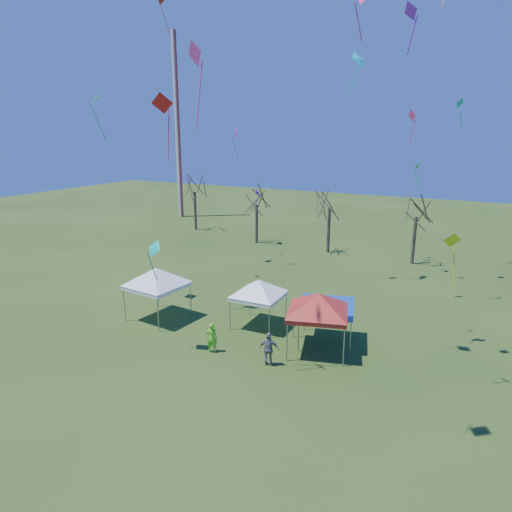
{
  "coord_description": "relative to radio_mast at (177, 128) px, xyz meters",
  "views": [
    {
      "loc": [
        11.99,
        -19.32,
        12.06
      ],
      "look_at": [
        0.4,
        3.0,
        5.15
      ],
      "focal_mm": 32.0,
      "sensor_mm": 36.0,
      "label": 1
    }
  ],
  "objects": [
    {
      "name": "ground",
      "position": [
        28.0,
        -34.0,
        -12.5
      ],
      "size": [
        140.0,
        140.0,
        0.0
      ],
      "primitive_type": "plane",
      "color": "#284215",
      "rests_on": "ground"
    },
    {
      "name": "radio_mast",
      "position": [
        0.0,
        0.0,
        0.0
      ],
      "size": [
        0.7,
        0.7,
        25.0
      ],
      "primitive_type": "cylinder",
      "color": "silver",
      "rests_on": "ground"
    },
    {
      "name": "tree_0",
      "position": [
        7.15,
        -6.62,
        -6.01
      ],
      "size": [
        3.83,
        3.83,
        8.44
      ],
      "color": "#3D2D21",
      "rests_on": "ground"
    },
    {
      "name": "tree_1",
      "position": [
        17.23,
        -9.35,
        -6.71
      ],
      "size": [
        3.42,
        3.42,
        7.54
      ],
      "color": "#3D2D21",
      "rests_on": "ground"
    },
    {
      "name": "tree_2",
      "position": [
        25.63,
        -9.62,
        -6.21
      ],
      "size": [
        3.71,
        3.71,
        8.18
      ],
      "color": "#3D2D21",
      "rests_on": "ground"
    },
    {
      "name": "tree_3",
      "position": [
        34.03,
        -9.96,
        -6.42
      ],
      "size": [
        3.59,
        3.59,
        7.91
      ],
      "color": "#3D2D21",
      "rests_on": "ground"
    },
    {
      "name": "tent_white_west",
      "position": [
        21.23,
        -31.26,
        -9.23
      ],
      "size": [
        4.57,
        4.57,
        4.05
      ],
      "rotation": [
        0.0,
        0.0,
        -0.1
      ],
      "color": "gray",
      "rests_on": "ground"
    },
    {
      "name": "tent_white_mid",
      "position": [
        27.68,
        -29.25,
        -9.61
      ],
      "size": [
        4.05,
        4.05,
        3.58
      ],
      "rotation": [
        0.0,
        0.0,
        0.03
      ],
      "color": "gray",
      "rests_on": "ground"
    },
    {
      "name": "tent_red",
      "position": [
        32.18,
        -30.82,
        -9.26
      ],
      "size": [
        4.37,
        4.37,
        4.02
      ],
      "rotation": [
        0.0,
        0.0,
        0.28
      ],
      "color": "gray",
      "rests_on": "ground"
    },
    {
      "name": "tent_blue",
      "position": [
        32.28,
        -29.57,
        -10.28
      ],
      "size": [
        3.75,
        3.75,
        2.42
      ],
      "rotation": [
        0.0,
        0.0,
        0.26
      ],
      "color": "gray",
      "rests_on": "ground"
    },
    {
      "name": "person_green",
      "position": [
        26.98,
        -33.65,
        -11.63
      ],
      "size": [
        0.72,
        0.56,
        1.73
      ],
      "primitive_type": "imported",
      "rotation": [
        0.0,
        0.0,
        3.4
      ],
      "color": "#5AD522",
      "rests_on": "ground"
    },
    {
      "name": "person_grey",
      "position": [
        30.49,
        -33.54,
        -11.57
      ],
      "size": [
        1.17,
        0.77,
        1.85
      ],
      "primitive_type": "imported",
      "rotation": [
        0.0,
        0.0,
        3.46
      ],
      "color": "slate",
      "rests_on": "ground"
    },
    {
      "name": "kite_5",
      "position": [
        28.07,
        -35.93,
        2.69
      ],
      "size": [
        1.18,
        0.87,
        3.7
      ],
      "rotation": [
        0.0,
        0.0,
        2.67
      ],
      "color": "#F93789",
      "rests_on": "ground"
    },
    {
      "name": "kite_14",
      "position": [
        16.08,
        -30.13,
        1.58
      ],
      "size": [
        1.34,
        1.33,
        3.2
      ],
      "rotation": [
        0.0,
        0.0,
        5.5
      ],
      "color": "green",
      "rests_on": "ground"
    },
    {
      "name": "kite_18",
      "position": [
        35.66,
        -26.78,
        0.31
      ],
      "size": [
        0.64,
        0.64,
        1.74
      ],
      "rotation": [
        0.0,
        0.0,
        2.34
      ],
      "color": "#E63372",
      "rests_on": "ground"
    },
    {
      "name": "kite_2",
      "position": [
        15.77,
        -11.22,
        -0.7
      ],
      "size": [
        1.1,
        1.15,
        3.1
      ],
      "rotation": [
        0.0,
        0.0,
        5.45
      ],
      "color": "purple",
      "rests_on": "ground"
    },
    {
      "name": "kite_11",
      "position": [
        30.07,
        -17.88,
        4.66
      ],
      "size": [
        1.41,
        1.69,
        3.13
      ],
      "rotation": [
        0.0,
        0.0,
        1.17
      ],
      "color": "#0ED4C7",
      "rests_on": "ground"
    },
    {
      "name": "kite_1",
      "position": [
        24.25,
        -34.88,
        -6.53
      ],
      "size": [
        1.18,
        0.88,
        2.37
      ],
      "rotation": [
        0.0,
        0.0,
        6.03
      ],
      "color": "#0CB7A4",
      "rests_on": "ground"
    },
    {
      "name": "kite_9",
      "position": [
        36.35,
        -33.27,
        4.0
      ],
      "size": [
        0.85,
        0.83,
        1.96
      ],
      "rotation": [
        0.0,
        0.0,
        2.4
      ],
      "color": "purple",
      "rests_on": "ground"
    },
    {
      "name": "kite_19",
      "position": [
        36.97,
        -14.06,
        1.55
      ],
      "size": [
        0.82,
        0.93,
        2.16
      ],
      "rotation": [
        0.0,
        0.0,
        4.15
      ],
      "color": "#0BB2A2",
      "rests_on": "ground"
    },
    {
      "name": "kite_13",
      "position": [
        19.59,
        -13.69,
        -6.23
      ],
      "size": [
        0.71,
        0.96,
        2.26
      ],
      "rotation": [
        0.0,
        0.0,
        1.79
      ],
      "color": "#71169F",
      "rests_on": "ground"
    },
    {
      "name": "kite_8",
      "position": [
        21.31,
        -29.82,
        1.19
      ],
      "size": [
        1.57,
        1.14,
        4.15
      ],
      "rotation": [
        0.0,
        0.0,
        3.47
      ],
      "color": "red",
      "rests_on": "ground"
    },
    {
      "name": "kite_17",
      "position": [
        38.32,
        -26.46,
        -6.34
      ],
      "size": [
        1.1,
        0.92,
        3.05
      ],
      "rotation": [
        0.0,
        0.0,
        3.67
      ],
      "color": "yellow",
      "rests_on": "ground"
    },
    {
      "name": "kite_22",
      "position": [
        34.17,
        -13.19,
        -3.39
      ],
      "size": [
        0.77,
        0.84,
        2.47
      ],
      "rotation": [
        0.0,
        0.0,
        4.5
      ],
      "color": "green",
      "rests_on": "ground"
    }
  ]
}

